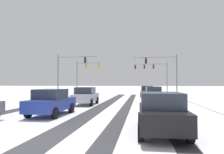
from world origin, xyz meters
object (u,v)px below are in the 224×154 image
car_black_sixth (161,113)px  car_red_lead (147,92)px  car_dark_green_second (153,94)px  traffic_signal_near_right (164,67)px  traffic_signal_far_right (153,70)px  car_blue_fourth (51,102)px  traffic_signal_near_left (69,68)px  traffic_signal_far_left (85,71)px  car_silver_third (86,96)px

car_black_sixth → car_red_lead: bearing=89.8°
car_dark_green_second → car_red_lead: bearing=94.5°
traffic_signal_near_right → traffic_signal_far_right: size_ratio=0.96×
traffic_signal_far_right → car_dark_green_second: bearing=-93.5°
traffic_signal_near_right → car_black_sixth: size_ratio=1.67×
car_blue_fourth → car_black_sixth: (6.31, -3.90, 0.00)m
traffic_signal_near_right → car_dark_green_second: size_ratio=1.65×
car_blue_fourth → traffic_signal_near_left: bearing=106.5°
car_red_lead → car_black_sixth: (-0.08, -21.50, 0.00)m
traffic_signal_far_right → traffic_signal_near_left: size_ratio=1.10×
traffic_signal_far_left → car_dark_green_second: size_ratio=1.56×
traffic_signal_far_left → car_black_sixth: bearing=-69.9°
traffic_signal_near_left → car_red_lead: bearing=-7.1°
traffic_signal_near_right → traffic_signal_far_right: (-0.94, 11.88, 0.35)m
traffic_signal_near_right → car_dark_green_second: bearing=-102.9°
car_black_sixth → traffic_signal_near_left: bearing=117.5°
traffic_signal_far_left → car_blue_fourth: traffic_signal_far_left is taller
car_silver_third → traffic_signal_near_right: bearing=59.3°
traffic_signal_near_left → car_red_lead: 12.66m
car_black_sixth → car_dark_green_second: bearing=87.8°
traffic_signal_far_right → car_red_lead: bearing=-96.8°
traffic_signal_far_right → car_silver_third: bearing=-106.4°
traffic_signal_far_right → car_silver_third: traffic_signal_far_right is taller
traffic_signal_far_left → car_black_sixth: (12.09, -33.00, -3.78)m
traffic_signal_far_left → car_blue_fourth: (5.78, -29.11, -3.78)m
traffic_signal_far_left → traffic_signal_far_right: bearing=15.7°
traffic_signal_near_left → car_blue_fourth: traffic_signal_near_left is taller
car_black_sixth → traffic_signal_far_left: bearing=110.1°
car_red_lead → car_silver_third: same height
traffic_signal_far_left → car_dark_green_second: bearing=-54.7°
car_dark_green_second → car_blue_fourth: 13.15m
traffic_signal_far_right → car_blue_fourth: (-8.24, -33.04, -4.01)m
car_dark_green_second → car_silver_third: size_ratio=1.01×
traffic_signal_near_right → car_red_lead: size_ratio=1.65×
traffic_signal_near_left → car_silver_third: (6.09, -12.62, -3.64)m
traffic_signal_near_left → car_red_lead: size_ratio=1.57×
traffic_signal_near_left → car_silver_third: traffic_signal_near_left is taller
car_red_lead → car_dark_green_second: 6.43m
car_dark_green_second → car_black_sixth: 15.11m
traffic_signal_near_right → car_dark_green_second: 10.85m
traffic_signal_far_left → car_black_sixth: traffic_signal_far_left is taller
car_dark_green_second → traffic_signal_near_right: bearing=77.1°
traffic_signal_far_right → car_blue_fourth: size_ratio=1.72×
traffic_signal_far_right → traffic_signal_far_left: 14.56m
traffic_signal_near_right → car_black_sixth: 25.48m
car_silver_third → car_black_sixth: (5.86, -10.37, 0.00)m
traffic_signal_near_right → traffic_signal_far_right: 11.93m
traffic_signal_near_left → car_blue_fourth: size_ratio=1.56×
car_silver_third → car_blue_fourth: bearing=-94.0°
traffic_signal_near_right → car_red_lead: traffic_signal_near_right is taller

